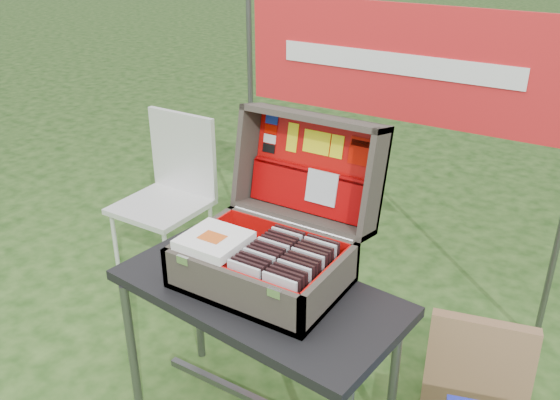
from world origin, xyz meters
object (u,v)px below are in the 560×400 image
Objects in this scene: table at (259,360)px; chair at (161,208)px; cardboard_box at (478,369)px; suitcase at (270,211)px.

table is 1.12× the size of chair.
table is at bearing -156.00° from cardboard_box.
chair is at bearing 156.12° from table.
table is at bearing -87.57° from suitcase.
suitcase is 1.13m from cardboard_box.
chair is 2.17× the size of cardboard_box.
table is 1.83× the size of suitcase.
suitcase is 1.33× the size of cardboard_box.
suitcase is at bearing -25.71° from chair.
cardboard_box is (1.77, -0.05, -0.26)m from chair.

